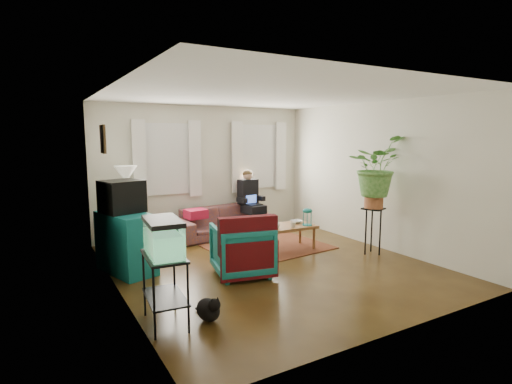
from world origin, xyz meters
TOP-DOWN VIEW (x-y plane):
  - floor at (0.00, 0.00)m, footprint 4.50×5.00m
  - ceiling at (0.00, 0.00)m, footprint 4.50×5.00m
  - wall_back at (0.00, 2.50)m, footprint 4.50×0.01m
  - wall_front at (0.00, -2.50)m, footprint 4.50×0.01m
  - wall_left at (-2.25, 0.00)m, footprint 0.01×5.00m
  - wall_right at (2.25, 0.00)m, footprint 0.01×5.00m
  - window_left at (-0.80, 2.48)m, footprint 1.08×0.04m
  - window_right at (1.25, 2.48)m, footprint 1.08×0.04m
  - curtains_left at (-0.80, 2.40)m, footprint 1.36×0.06m
  - curtains_right at (1.25, 2.40)m, footprint 1.36×0.06m
  - picture_frame at (-2.21, 0.85)m, footprint 0.04×0.32m
  - area_rug at (0.51, 0.86)m, footprint 2.13×1.77m
  - sofa at (0.15, 2.05)m, footprint 2.05×0.98m
  - seated_person at (0.86, 2.12)m, footprint 0.55×0.66m
  - side_table at (-1.65, 2.20)m, footprint 0.54×0.54m
  - table_lamp at (-1.65, 2.20)m, footprint 0.40×0.40m
  - dresser at (-1.99, 0.77)m, footprint 0.75×1.08m
  - crt_tv at (-2.00, 0.87)m, footprint 0.66×0.62m
  - aquarium_stand at (-2.00, -1.14)m, footprint 0.44×0.71m
  - aquarium at (-2.00, -1.14)m, footprint 0.39×0.65m
  - black_cat at (-1.58, -1.30)m, footprint 0.26×0.37m
  - armchair at (-0.57, -0.18)m, footprint 0.93×0.89m
  - serape_throw at (-0.63, -0.49)m, footprint 0.84×0.35m
  - coffee_table at (0.69, 0.56)m, footprint 1.08×0.62m
  - cup_a at (0.44, 0.47)m, footprint 0.12×0.12m
  - cup_b at (0.73, 0.38)m, footprint 0.10×0.10m
  - bowl at (0.98, 0.64)m, footprint 0.22×0.22m
  - snack_tray at (0.40, 0.72)m, footprint 0.34×0.34m
  - birdcage at (1.04, 0.40)m, footprint 0.18×0.18m
  - plant_stand at (1.83, -0.38)m, footprint 0.43×0.43m
  - potted_plant at (1.83, -0.38)m, footprint 1.12×1.05m

SIDE VIEW (x-z plane):
  - floor at x=0.00m, z-range -0.01..0.01m
  - area_rug at x=0.51m, z-range 0.00..0.01m
  - black_cat at x=-1.58m, z-range 0.00..0.31m
  - coffee_table at x=0.69m, z-range 0.00..0.44m
  - aquarium_stand at x=-2.00m, z-range 0.00..0.76m
  - side_table at x=-1.65m, z-range 0.00..0.77m
  - sofa at x=0.15m, z-range 0.00..0.77m
  - plant_stand at x=1.83m, z-range 0.00..0.79m
  - armchair at x=-0.57m, z-range 0.00..0.81m
  - dresser at x=-1.99m, z-range 0.00..0.88m
  - snack_tray at x=0.40m, z-range 0.44..0.47m
  - bowl at x=0.98m, z-range 0.44..0.49m
  - cup_b at x=0.73m, z-range 0.44..0.53m
  - cup_a at x=0.44m, z-range 0.44..0.53m
  - serape_throw at x=-0.63m, z-range 0.24..0.91m
  - birdcage at x=1.04m, z-range 0.44..0.74m
  - seated_person at x=0.86m, z-range 0.00..1.18m
  - aquarium at x=-2.00m, z-range 0.76..1.15m
  - table_lamp at x=-1.65m, z-range 0.75..1.46m
  - crt_tv at x=-2.00m, z-range 0.88..1.35m
  - wall_back at x=0.00m, z-range 0.00..2.60m
  - wall_front at x=0.00m, z-range 0.00..2.60m
  - wall_left at x=-2.25m, z-range 0.00..2.60m
  - wall_right at x=2.25m, z-range 0.00..2.60m
  - potted_plant at x=1.83m, z-range 0.84..1.85m
  - curtains_left at x=-0.80m, z-range 0.80..2.30m
  - curtains_right at x=1.25m, z-range 0.80..2.30m
  - window_left at x=-0.80m, z-range 0.86..2.24m
  - window_right at x=1.25m, z-range 0.86..2.24m
  - picture_frame at x=-2.21m, z-range 1.75..2.15m
  - ceiling at x=0.00m, z-range 2.60..2.60m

